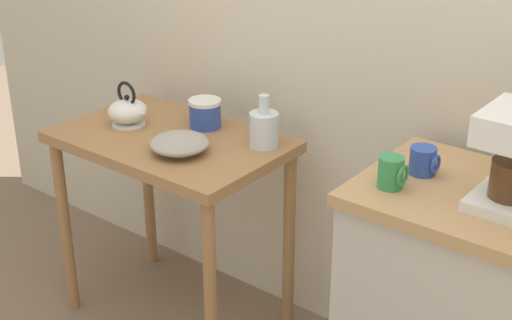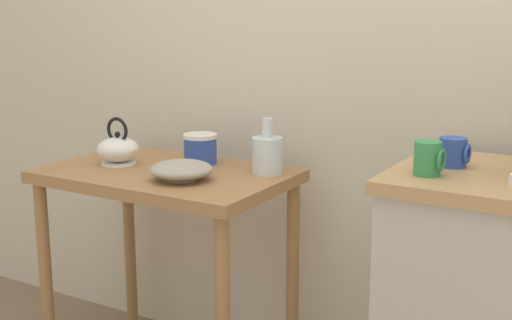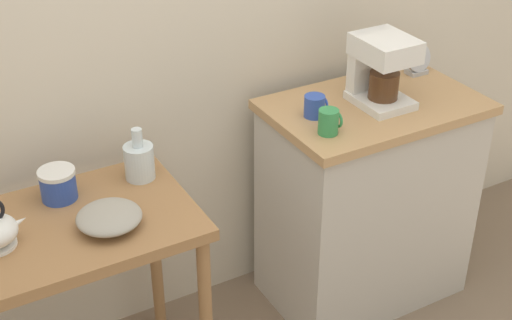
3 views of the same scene
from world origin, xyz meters
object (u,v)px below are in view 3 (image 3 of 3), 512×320
object	(u,v)px
glass_carafe_vase	(139,161)
coffee_maker	(380,66)
bowl_stoneware	(109,217)
table_clock	(418,61)
canister_enamel	(58,184)
mug_blue	(315,106)
mug_tall_green	(329,122)

from	to	relation	value
glass_carafe_vase	coffee_maker	distance (m)	0.93
glass_carafe_vase	bowl_stoneware	bearing A→B (deg)	-130.14
table_clock	canister_enamel	bearing A→B (deg)	-179.64
glass_carafe_vase	coffee_maker	size ratio (longest dim) A/B	0.71
canister_enamel	mug_blue	bearing A→B (deg)	-6.45
mug_tall_green	mug_blue	bearing A→B (deg)	77.38
mug_tall_green	table_clock	size ratio (longest dim) A/B	0.70
glass_carafe_vase	canister_enamel	xyz separation A→B (m)	(-0.28, 0.01, -0.01)
glass_carafe_vase	mug_tall_green	world-z (taller)	mug_tall_green
glass_carafe_vase	coffee_maker	bearing A→B (deg)	-7.03
coffee_maker	table_clock	xyz separation A→B (m)	(0.30, 0.13, -0.09)
mug_blue	coffee_maker	bearing A→B (deg)	-3.37
mug_tall_green	table_clock	bearing A→B (deg)	22.41
mug_tall_green	mug_blue	distance (m)	0.13
glass_carafe_vase	mug_tall_green	xyz separation A→B (m)	(0.61, -0.23, 0.09)
bowl_stoneware	canister_enamel	size ratio (longest dim) A/B	1.68
glass_carafe_vase	table_clock	xyz separation A→B (m)	(1.20, 0.02, 0.11)
mug_blue	table_clock	bearing A→B (deg)	11.31
mug_tall_green	glass_carafe_vase	bearing A→B (deg)	159.51
table_clock	glass_carafe_vase	bearing A→B (deg)	-179.20
mug_tall_green	canister_enamel	bearing A→B (deg)	165.13
coffee_maker	mug_blue	xyz separation A→B (m)	(-0.26, 0.02, -0.10)
glass_carafe_vase	coffee_maker	world-z (taller)	coffee_maker
canister_enamel	mug_blue	size ratio (longest dim) A/B	1.47
bowl_stoneware	canister_enamel	xyz separation A→B (m)	(-0.09, 0.23, 0.02)
mug_tall_green	table_clock	distance (m)	0.64
coffee_maker	glass_carafe_vase	bearing A→B (deg)	172.97
glass_carafe_vase	table_clock	bearing A→B (deg)	0.80
bowl_stoneware	canister_enamel	world-z (taller)	canister_enamel
bowl_stoneware	glass_carafe_vase	xyz separation A→B (m)	(0.19, 0.22, 0.03)
table_clock	mug_tall_green	bearing A→B (deg)	-157.59
bowl_stoneware	table_clock	size ratio (longest dim) A/B	1.58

